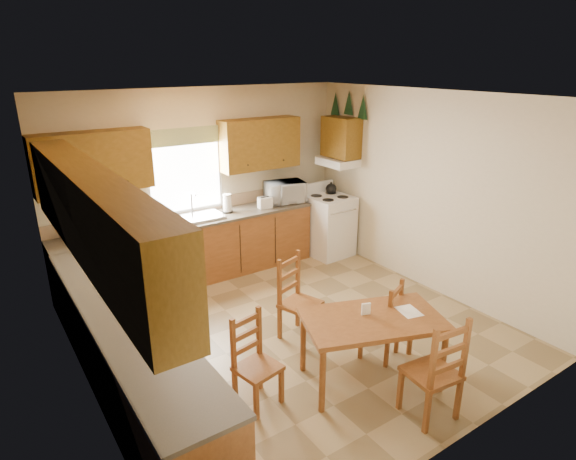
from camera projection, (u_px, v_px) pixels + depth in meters
floor at (292, 330)px, 5.75m from camera, size 4.50×4.50×0.00m
ceiling at (293, 96)px, 4.84m from camera, size 4.50×4.50×0.00m
wall_left at (76, 271)px, 4.10m from camera, size 4.50×4.50×0.00m
wall_right at (429, 193)px, 6.50m from camera, size 4.50×4.50×0.00m
wall_back at (204, 182)px, 7.05m from camera, size 4.50×4.50×0.00m
wall_front at (466, 304)px, 3.55m from camera, size 4.50×4.50×0.00m
lower_cab_back at (193, 252)px, 6.92m from camera, size 3.75×0.60×0.88m
lower_cab_left at (129, 359)px, 4.45m from camera, size 0.60×3.60×0.88m
counter_back at (191, 221)px, 6.76m from camera, size 3.75×0.63×0.04m
counter_left at (123, 315)px, 4.30m from camera, size 0.63×3.60×0.04m
backsplash at (182, 209)px, 6.95m from camera, size 3.75×0.01×0.18m
upper_cab_back_left at (93, 162)px, 5.92m from camera, size 1.41×0.33×0.75m
upper_cab_back_right at (260, 144)px, 7.21m from camera, size 1.25×0.33×0.75m
upper_cab_left at (93, 216)px, 3.90m from camera, size 0.33×3.60×0.75m
upper_cab_stove at (341, 137)px, 7.50m from camera, size 0.33×0.62×0.62m
range_hood at (338, 162)px, 7.60m from camera, size 0.44×0.62×0.12m
window_frame at (185, 172)px, 6.80m from camera, size 1.13×0.02×1.18m
window_pane at (185, 172)px, 6.79m from camera, size 1.05×0.01×1.10m
window_valance at (183, 137)px, 6.60m from camera, size 1.19×0.01×0.24m
sink_basin at (196, 218)px, 6.79m from camera, size 0.75×0.45×0.04m
pine_decal_a at (363, 107)px, 7.16m from camera, size 0.22×0.22×0.36m
pine_decal_b at (349, 103)px, 7.40m from camera, size 0.22×0.22×0.36m
pine_decal_c at (335, 104)px, 7.66m from camera, size 0.22×0.22×0.36m
stove at (329, 226)px, 7.84m from camera, size 0.68×0.70×0.96m
coffeemaker at (77, 229)px, 5.95m from camera, size 0.22×0.25×0.30m
paper_towel at (227, 203)px, 7.05m from camera, size 0.14×0.14×0.28m
toaster at (265, 203)px, 7.28m from camera, size 0.22×0.16×0.17m
microwave at (285, 192)px, 7.55m from camera, size 0.62×0.50×0.33m
dining_table at (371, 349)px, 4.74m from camera, size 1.51×1.18×0.71m
chair_near_left at (432, 366)px, 4.23m from camera, size 0.47×0.45×1.01m
chair_near_right at (381, 320)px, 5.11m from camera, size 0.48×0.47×0.88m
chair_far_left at (258, 362)px, 4.39m from camera, size 0.44×0.42×0.89m
chair_far_right at (300, 299)px, 5.46m from camera, size 0.51×0.50×0.98m
table_paper at (409, 311)px, 4.73m from camera, size 0.24×0.29×0.00m
table_card at (366, 309)px, 4.66m from camera, size 0.09×0.05×0.12m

